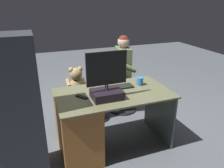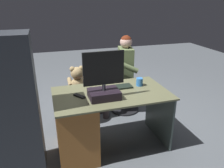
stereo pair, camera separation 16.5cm
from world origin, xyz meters
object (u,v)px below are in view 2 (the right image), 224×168
(tv_remote, at_px, (79,96))
(office_chair_teddy, at_px, (79,105))
(desk, at_px, (83,123))
(monitor, at_px, (104,85))
(keyboard, at_px, (115,87))
(computer_mouse, at_px, (91,89))
(cup, at_px, (139,82))
(visitor_chair, at_px, (125,94))
(person, at_px, (120,69))
(teddy_bear, at_px, (77,80))

(tv_remote, xyz_separation_m, office_chair_teddy, (-0.08, -0.68, -0.45))
(desk, height_order, tv_remote, tv_remote)
(desk, relative_size, monitor, 2.56)
(keyboard, xyz_separation_m, computer_mouse, (0.29, -0.02, 0.01))
(monitor, height_order, office_chair_teddy, monitor)
(keyboard, distance_m, computer_mouse, 0.29)
(desk, bearing_deg, cup, -171.90)
(visitor_chair, bearing_deg, person, 11.00)
(person, bearing_deg, monitor, 61.02)
(tv_remote, bearing_deg, visitor_chair, -169.03)
(person, bearing_deg, desk, 47.53)
(tv_remote, height_order, person, person)
(visitor_chair, bearing_deg, computer_mouse, 45.33)
(monitor, distance_m, tv_remote, 0.31)
(desk, height_order, teddy_bear, teddy_bear)
(office_chair_teddy, bearing_deg, visitor_chair, -169.00)
(keyboard, xyz_separation_m, office_chair_teddy, (0.37, -0.56, -0.45))
(cup, bearing_deg, teddy_bear, -40.50)
(office_chair_teddy, xyz_separation_m, teddy_bear, (0.00, -0.01, 0.38))
(monitor, relative_size, computer_mouse, 5.37)
(office_chair_teddy, bearing_deg, monitor, 102.25)
(tv_remote, relative_size, teddy_bear, 0.39)
(cup, distance_m, office_chair_teddy, 1.02)
(teddy_bear, xyz_separation_m, visitor_chair, (-0.77, -0.14, -0.37))
(person, bearing_deg, teddy_bear, 9.99)
(monitor, distance_m, keyboard, 0.33)
(computer_mouse, bearing_deg, tv_remote, 39.58)
(desk, distance_m, person, 1.15)
(office_chair_teddy, distance_m, visitor_chair, 0.78)
(keyboard, xyz_separation_m, teddy_bear, (0.37, -0.58, -0.07))
(monitor, xyz_separation_m, tv_remote, (0.25, -0.11, -0.14))
(keyboard, height_order, teddy_bear, teddy_bear)
(tv_remote, bearing_deg, teddy_bear, -130.04)
(teddy_bear, relative_size, visitor_chair, 0.81)
(computer_mouse, xyz_separation_m, cup, (-0.60, 0.02, 0.03))
(monitor, relative_size, office_chair_teddy, 1.08)
(tv_remote, xyz_separation_m, teddy_bear, (-0.08, -0.69, -0.07))
(computer_mouse, relative_size, visitor_chair, 0.20)
(cup, relative_size, office_chair_teddy, 0.20)
(teddy_bear, height_order, visitor_chair, teddy_bear)
(desk, xyz_separation_m, teddy_bear, (-0.06, -0.69, 0.28))
(cup, distance_m, visitor_chair, 0.87)
(cup, xyz_separation_m, visitor_chair, (-0.08, -0.72, -0.48))
(keyboard, distance_m, tv_remote, 0.46)
(keyboard, xyz_separation_m, cup, (-0.32, 0.01, 0.04))
(desk, distance_m, office_chair_teddy, 0.69)
(computer_mouse, xyz_separation_m, teddy_bear, (0.08, -0.56, -0.08))
(monitor, bearing_deg, teddy_bear, -77.93)
(keyboard, distance_m, office_chair_teddy, 0.81)
(desk, xyz_separation_m, tv_remote, (0.02, 0.00, 0.35))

